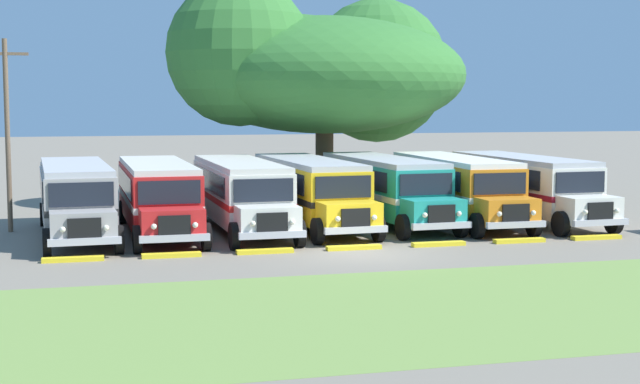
# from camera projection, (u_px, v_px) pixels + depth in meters

# --- Properties ---
(ground_plane) EXTENTS (220.00, 220.00, 0.00)m
(ground_plane) POSITION_uv_depth(u_px,v_px,m) (362.00, 254.00, 31.94)
(ground_plane) COLOR slate
(foreground_grass_strip) EXTENTS (80.00, 10.11, 0.01)m
(foreground_grass_strip) POSITION_uv_depth(u_px,v_px,m) (458.00, 306.00, 23.86)
(foreground_grass_strip) COLOR olive
(foreground_grass_strip) RESTS_ON ground_plane
(parked_bus_slot_0) EXTENTS (3.13, 10.90, 2.82)m
(parked_bus_slot_0) POSITION_uv_depth(u_px,v_px,m) (76.00, 196.00, 36.09)
(parked_bus_slot_0) COLOR #9E9993
(parked_bus_slot_0) RESTS_ON ground_plane
(parked_bus_slot_1) EXTENTS (2.81, 10.86, 2.82)m
(parked_bus_slot_1) POSITION_uv_depth(u_px,v_px,m) (158.00, 194.00, 36.87)
(parked_bus_slot_1) COLOR red
(parked_bus_slot_1) RESTS_ON ground_plane
(parked_bus_slot_2) EXTENTS (2.85, 10.86, 2.82)m
(parked_bus_slot_2) POSITION_uv_depth(u_px,v_px,m) (241.00, 192.00, 37.62)
(parked_bus_slot_2) COLOR silver
(parked_bus_slot_2) RESTS_ON ground_plane
(parked_bus_slot_3) EXTENTS (3.12, 10.90, 2.82)m
(parked_bus_slot_3) POSITION_uv_depth(u_px,v_px,m) (310.00, 189.00, 38.83)
(parked_bus_slot_3) COLOR yellow
(parked_bus_slot_3) RESTS_ON ground_plane
(parked_bus_slot_4) EXTENTS (3.20, 10.91, 2.82)m
(parked_bus_slot_4) POSITION_uv_depth(u_px,v_px,m) (385.00, 187.00, 39.93)
(parked_bus_slot_4) COLOR teal
(parked_bus_slot_4) RESTS_ON ground_plane
(parked_bus_slot_5) EXTENTS (2.69, 10.84, 2.82)m
(parked_bus_slot_5) POSITION_uv_depth(u_px,v_px,m) (456.00, 186.00, 40.31)
(parked_bus_slot_5) COLOR orange
(parked_bus_slot_5) RESTS_ON ground_plane
(parked_bus_slot_6) EXTENTS (3.13, 10.90, 2.82)m
(parked_bus_slot_6) POSITION_uv_depth(u_px,v_px,m) (525.00, 185.00, 40.85)
(parked_bus_slot_6) COLOR silver
(parked_bus_slot_6) RESTS_ON ground_plane
(curb_wheelstop_0) EXTENTS (2.00, 0.36, 0.15)m
(curb_wheelstop_0) POSITION_uv_depth(u_px,v_px,m) (73.00, 259.00, 30.46)
(curb_wheelstop_0) COLOR yellow
(curb_wheelstop_0) RESTS_ON ground_plane
(curb_wheelstop_1) EXTENTS (2.00, 0.36, 0.15)m
(curb_wheelstop_1) POSITION_uv_depth(u_px,v_px,m) (171.00, 255.00, 31.27)
(curb_wheelstop_1) COLOR yellow
(curb_wheelstop_1) RESTS_ON ground_plane
(curb_wheelstop_2) EXTENTS (2.00, 0.36, 0.15)m
(curb_wheelstop_2) POSITION_uv_depth(u_px,v_px,m) (265.00, 251.00, 32.07)
(curb_wheelstop_2) COLOR yellow
(curb_wheelstop_2) RESTS_ON ground_plane
(curb_wheelstop_3) EXTENTS (2.00, 0.36, 0.15)m
(curb_wheelstop_3) POSITION_uv_depth(u_px,v_px,m) (354.00, 248.00, 32.88)
(curb_wheelstop_3) COLOR yellow
(curb_wheelstop_3) RESTS_ON ground_plane
(curb_wheelstop_4) EXTENTS (2.00, 0.36, 0.15)m
(curb_wheelstop_4) POSITION_uv_depth(u_px,v_px,m) (439.00, 244.00, 33.69)
(curb_wheelstop_4) COLOR yellow
(curb_wheelstop_4) RESTS_ON ground_plane
(curb_wheelstop_5) EXTENTS (2.00, 0.36, 0.15)m
(curb_wheelstop_5) POSITION_uv_depth(u_px,v_px,m) (519.00, 241.00, 34.49)
(curb_wheelstop_5) COLOR yellow
(curb_wheelstop_5) RESTS_ON ground_plane
(curb_wheelstop_6) EXTENTS (2.00, 0.36, 0.15)m
(curb_wheelstop_6) POSITION_uv_depth(u_px,v_px,m) (596.00, 237.00, 35.30)
(curb_wheelstop_6) COLOR yellow
(curb_wheelstop_6) RESTS_ON ground_plane
(broad_shade_tree) EXTENTS (15.67, 15.41, 11.23)m
(broad_shade_tree) POSITION_uv_depth(u_px,v_px,m) (320.00, 71.00, 48.60)
(broad_shade_tree) COLOR brown
(broad_shade_tree) RESTS_ON ground_plane
(utility_pole) EXTENTS (1.80, 0.20, 7.74)m
(utility_pole) POSITION_uv_depth(u_px,v_px,m) (7.00, 130.00, 36.94)
(utility_pole) COLOR brown
(utility_pole) RESTS_ON ground_plane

